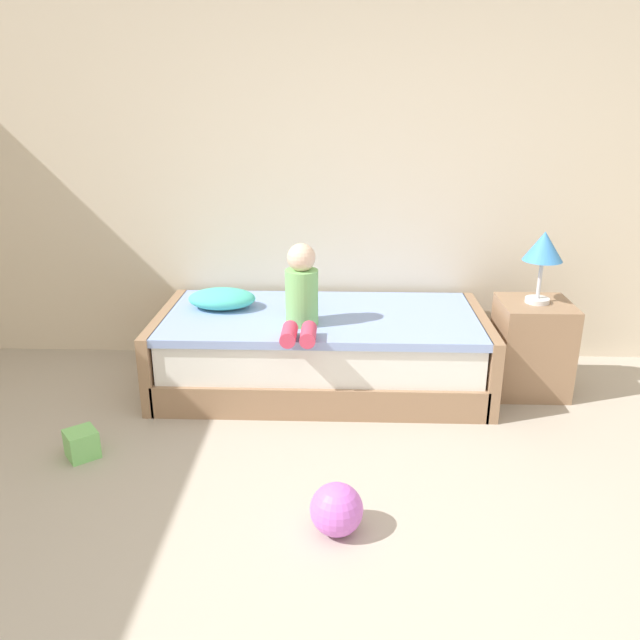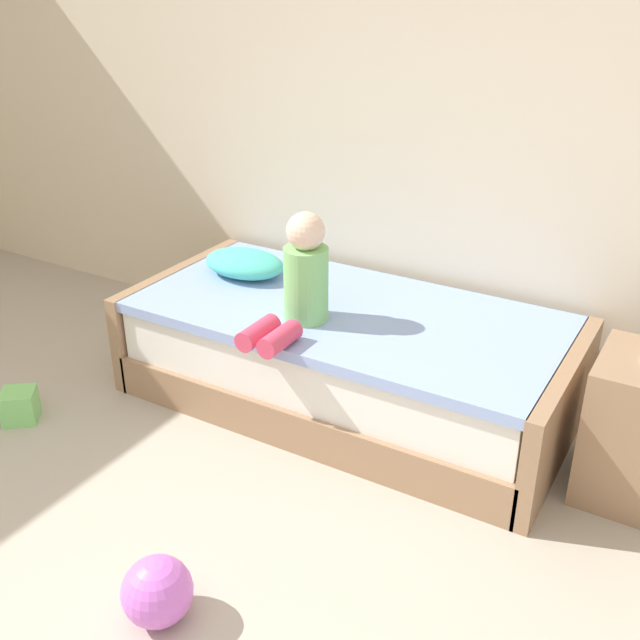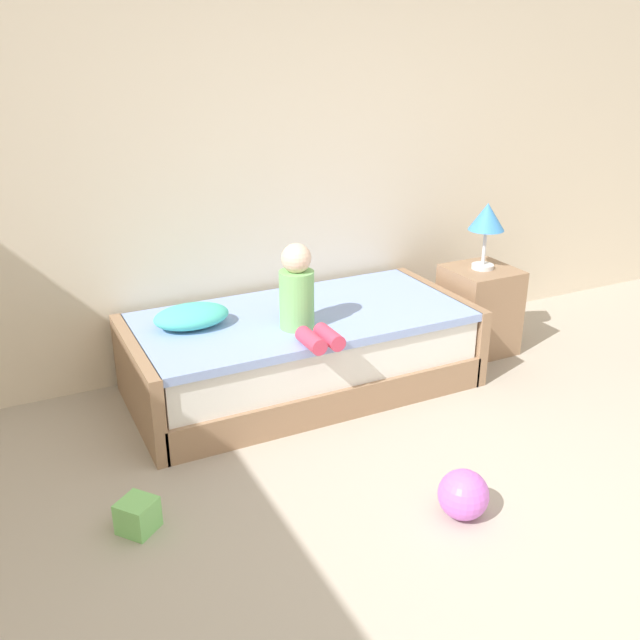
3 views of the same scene
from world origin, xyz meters
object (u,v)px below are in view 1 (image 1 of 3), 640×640
at_px(nightstand, 531,347).
at_px(pillow, 222,299).
at_px(child_figure, 301,294).
at_px(toy_ball, 337,509).
at_px(bed, 321,351).
at_px(toy_block, 82,444).
at_px(table_lamp, 543,250).

relative_size(nightstand, pillow, 1.36).
bearing_deg(child_figure, toy_ball, -79.71).
relative_size(bed, toy_ball, 8.96).
distance_m(nightstand, toy_block, 2.76).
bearing_deg(toy_ball, nightstand, 50.04).
xyz_separation_m(nightstand, table_lamp, (0.00, -0.00, 0.64)).
xyz_separation_m(nightstand, toy_ball, (-1.23, -1.47, -0.18)).
distance_m(table_lamp, toy_block, 2.88).
relative_size(nightstand, child_figure, 1.18).
height_order(nightstand, pillow, pillow).
relative_size(nightstand, toy_block, 3.94).
bearing_deg(pillow, toy_block, -119.96).
distance_m(nightstand, toy_ball, 1.93).
height_order(nightstand, toy_block, nightstand).
relative_size(nightstand, table_lamp, 1.33).
height_order(table_lamp, child_figure, table_lamp).
bearing_deg(nightstand, toy_ball, -129.96).
bearing_deg(table_lamp, nightstand, 90.00).
relative_size(bed, pillow, 4.80).
height_order(table_lamp, pillow, table_lamp).
bearing_deg(child_figure, toy_block, -148.49).
distance_m(toy_ball, toy_block, 1.48).
relative_size(child_figure, toy_block, 3.35).
bearing_deg(child_figure, table_lamp, 8.16).
bearing_deg(child_figure, bed, 63.65).
bearing_deg(toy_ball, bed, 94.45).
relative_size(bed, table_lamp, 4.69).
xyz_separation_m(child_figure, toy_block, (-1.13, -0.69, -0.63)).
bearing_deg(toy_block, bed, 36.53).
relative_size(pillow, toy_ball, 1.87).
height_order(table_lamp, toy_block, table_lamp).
height_order(table_lamp, toy_ball, table_lamp).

